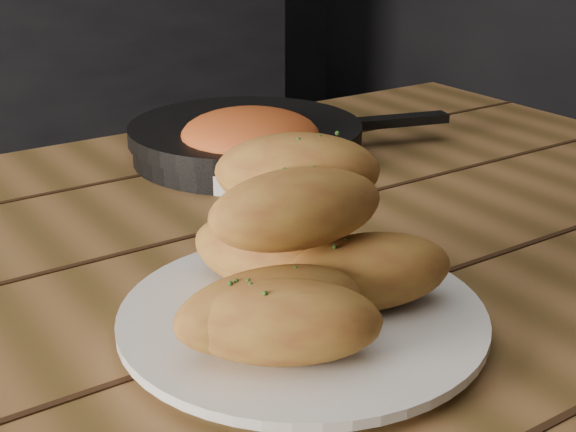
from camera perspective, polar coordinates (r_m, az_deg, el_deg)
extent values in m
cube|color=brown|center=(0.72, -4.48, -5.89)|extent=(1.42, 0.96, 0.04)
cylinder|color=brown|center=(1.50, 11.10, -6.77)|extent=(0.07, 0.07, 0.71)
cylinder|color=white|center=(0.63, 1.03, -7.67)|extent=(0.26, 0.26, 0.01)
cylinder|color=white|center=(0.63, 1.03, -7.03)|extent=(0.29, 0.29, 0.01)
ellipsoid|color=#AD8430|center=(0.56, -1.26, -6.67)|extent=(0.15, 0.09, 0.06)
ellipsoid|color=#AD8430|center=(0.62, 5.68, -3.96)|extent=(0.15, 0.10, 0.06)
ellipsoid|color=#AD8430|center=(0.65, -1.80, -2.72)|extent=(0.11, 0.15, 0.06)
ellipsoid|color=#AD8430|center=(0.58, 0.62, 0.53)|extent=(0.14, 0.08, 0.06)
ellipsoid|color=#AD8430|center=(0.61, 0.68, 3.17)|extent=(0.14, 0.12, 0.06)
ellipsoid|color=#AD8430|center=(0.55, -0.55, -7.51)|extent=(0.15, 0.13, 0.06)
cylinder|color=black|center=(1.04, -3.03, 4.96)|extent=(0.29, 0.29, 0.03)
cylinder|color=black|center=(1.03, -3.05, 6.03)|extent=(0.30, 0.30, 0.02)
cube|color=black|center=(1.10, 7.87, 6.74)|extent=(0.14, 0.06, 0.01)
cylinder|color=white|center=(0.99, -2.67, 4.41)|extent=(0.20, 0.20, 0.04)
ellipsoid|color=#D64625|center=(0.98, -2.70, 5.80)|extent=(0.17, 0.17, 0.06)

